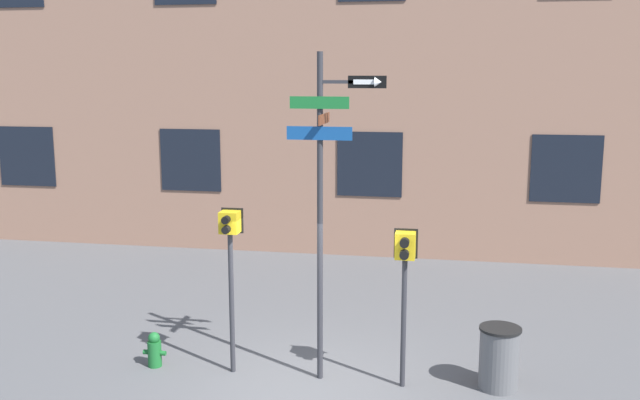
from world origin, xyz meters
The scene contains 6 objects.
ground_plane centered at (0.00, 0.00, 0.00)m, with size 60.00×60.00×0.00m, color #515154.
street_sign_pole centered at (0.16, 0.46, 3.01)m, with size 1.47×0.86×5.05m.
pedestrian_signal_left centered at (-1.33, 0.45, 2.05)m, with size 0.35×0.40×2.66m.
pedestrian_signal_right centered at (1.39, 0.39, 1.92)m, with size 0.36×0.40×2.45m.
fire_hydrant centered at (-2.65, 0.42, 0.28)m, with size 0.38×0.22×0.58m.
trash_bin centered at (2.83, 0.59, 0.49)m, with size 0.63×0.63×0.97m.
Camera 1 is at (1.98, -9.93, 4.78)m, focal length 40.00 mm.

